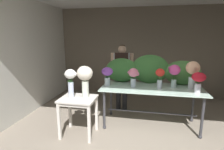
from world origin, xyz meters
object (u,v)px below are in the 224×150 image
at_px(vase_rosy_snapdragons, 133,75).
at_px(vase_scarlet_dahlias, 160,76).
at_px(side_table_white, 78,104).
at_px(vase_violet_stock, 107,74).
at_px(vase_cream_lisianthus_tall, 85,77).
at_px(vase_fuchsia_lilies, 174,72).
at_px(vase_white_roses_tall, 71,80).
at_px(display_table_glass, 151,93).
at_px(vase_peach_anemones, 193,71).
at_px(florist, 122,71).
at_px(vase_crimson_hydrangea, 199,80).

bearing_deg(vase_rosy_snapdragons, vase_scarlet_dahlias, 1.63).
distance_m(side_table_white, vase_violet_stock, 0.86).
distance_m(vase_violet_stock, vase_cream_lisianthus_tall, 0.62).
height_order(vase_fuchsia_lilies, vase_white_roses_tall, vase_fuchsia_lilies).
xyz_separation_m(display_table_glass, vase_violet_stock, (-0.92, -0.05, 0.37)).
xyz_separation_m(display_table_glass, vase_peach_anemones, (0.77, 0.06, 0.48)).
relative_size(florist, vase_cream_lisianthus_tall, 2.77).
height_order(vase_peach_anemones, vase_cream_lisianthus_tall, vase_peach_anemones).
bearing_deg(vase_white_roses_tall, side_table_white, -0.56).
distance_m(florist, vase_scarlet_dahlias, 1.15).
bearing_deg(side_table_white, vase_crimson_hydrangea, 11.11).
distance_m(vase_scarlet_dahlias, vase_rosy_snapdragons, 0.52).
height_order(vase_fuchsia_lilies, vase_cream_lisianthus_tall, vase_cream_lisianthus_tall).
height_order(vase_scarlet_dahlias, vase_fuchsia_lilies, vase_fuchsia_lilies).
xyz_separation_m(florist, vase_white_roses_tall, (-0.75, -1.36, 0.06)).
distance_m(side_table_white, vase_rosy_snapdragons, 1.22).
height_order(vase_rosy_snapdragons, vase_violet_stock, same).
bearing_deg(vase_white_roses_tall, vase_fuchsia_lilies, 20.93).
height_order(vase_peach_anemones, vase_violet_stock, vase_peach_anemones).
bearing_deg(side_table_white, vase_violet_stock, 54.59).
height_order(vase_fuchsia_lilies, vase_violet_stock, vase_fuchsia_lilies).
bearing_deg(vase_white_roses_tall, vase_violet_stock, 46.98).
height_order(display_table_glass, vase_white_roses_tall, vase_white_roses_tall).
distance_m(vase_scarlet_dahlias, vase_cream_lisianthus_tall, 1.47).
height_order(display_table_glass, vase_peach_anemones, vase_peach_anemones).
relative_size(vase_crimson_hydrangea, vase_fuchsia_lilies, 0.83).
distance_m(display_table_glass, side_table_white, 1.49).
relative_size(side_table_white, vase_fuchsia_lilies, 1.59).
relative_size(display_table_glass, vase_fuchsia_lilies, 4.36).
relative_size(vase_scarlet_dahlias, vase_cream_lisianthus_tall, 0.67).
bearing_deg(side_table_white, vase_scarlet_dahlias, 22.14).
bearing_deg(vase_rosy_snapdragons, side_table_white, -148.59).
relative_size(display_table_glass, vase_white_roses_tall, 3.80).
height_order(vase_fuchsia_lilies, vase_rosy_snapdragons, vase_fuchsia_lilies).
distance_m(vase_peach_anemones, vase_scarlet_dahlias, 0.63).
relative_size(side_table_white, vase_crimson_hydrangea, 1.91).
distance_m(vase_peach_anemones, vase_fuchsia_lilies, 0.34).
relative_size(display_table_glass, side_table_white, 2.75).
xyz_separation_m(florist, vase_peach_anemones, (1.48, -0.66, 0.17)).
bearing_deg(display_table_glass, vase_cream_lisianthus_tall, -154.16).
distance_m(side_table_white, vase_cream_lisianthus_tall, 0.52).
xyz_separation_m(florist, vase_rosy_snapdragons, (0.34, -0.77, 0.06)).
xyz_separation_m(side_table_white, vase_fuchsia_lilies, (1.78, 0.73, 0.52)).
distance_m(vase_crimson_hydrangea, vase_fuchsia_lilies, 0.49).
height_order(side_table_white, vase_scarlet_dahlias, vase_scarlet_dahlias).
bearing_deg(display_table_glass, vase_violet_stock, -177.15).
xyz_separation_m(vase_crimson_hydrangea, vase_scarlet_dahlias, (-0.67, 0.18, -0.01)).
distance_m(display_table_glass, vase_violet_stock, 0.99).
bearing_deg(vase_crimson_hydrangea, vase_rosy_snapdragons, 171.97).
bearing_deg(vase_scarlet_dahlias, vase_white_roses_tall, -159.53).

